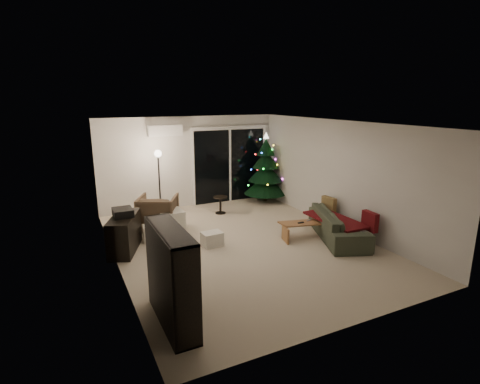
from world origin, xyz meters
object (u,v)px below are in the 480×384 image
(bookshelf, at_px, (159,279))
(sofa, at_px, (338,225))
(coffee_table, at_px, (306,230))
(media_cabinet, at_px, (125,233))
(armchair, at_px, (158,212))
(christmas_tree, at_px, (266,167))

(bookshelf, bearing_deg, sofa, 14.05)
(bookshelf, height_order, coffee_table, bookshelf)
(media_cabinet, distance_m, sofa, 4.50)
(armchair, xyz_separation_m, coffee_table, (2.75, -2.05, -0.22))
(bookshelf, height_order, media_cabinet, bookshelf)
(armchair, distance_m, christmas_tree, 3.63)
(bookshelf, relative_size, armchair, 1.55)
(bookshelf, bearing_deg, coffee_table, 21.04)
(bookshelf, distance_m, coffee_table, 4.14)
(bookshelf, height_order, sofa, bookshelf)
(bookshelf, height_order, armchair, bookshelf)
(bookshelf, bearing_deg, armchair, 71.07)
(sofa, bearing_deg, christmas_tree, 20.85)
(media_cabinet, xyz_separation_m, sofa, (4.30, -1.32, -0.06))
(media_cabinet, bearing_deg, bookshelf, -67.34)
(coffee_table, bearing_deg, bookshelf, -139.32)
(media_cabinet, xyz_separation_m, coffee_table, (3.68, -1.00, -0.18))
(armchair, distance_m, sofa, 4.11)
(media_cabinet, relative_size, armchair, 1.33)
(media_cabinet, height_order, christmas_tree, christmas_tree)
(media_cabinet, bearing_deg, sofa, 5.62)
(bookshelf, relative_size, christmas_tree, 0.67)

